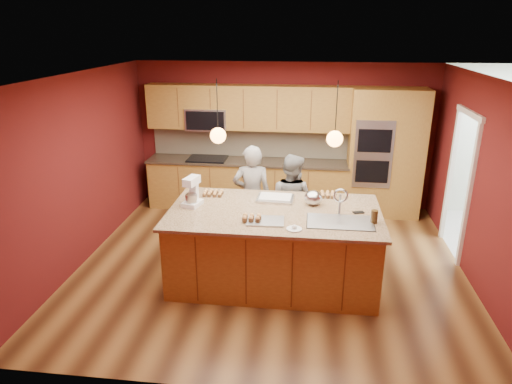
# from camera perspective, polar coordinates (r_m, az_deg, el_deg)

# --- Properties ---
(floor) EXTENTS (5.50, 5.50, 0.00)m
(floor) POSITION_cam_1_polar(r_m,az_deg,el_deg) (6.79, 1.81, -9.00)
(floor) COLOR #462713
(floor) RESTS_ON ground
(ceiling) EXTENTS (5.50, 5.50, 0.00)m
(ceiling) POSITION_cam_1_polar(r_m,az_deg,el_deg) (5.96, 2.10, 14.32)
(ceiling) COLOR silver
(ceiling) RESTS_ON ground
(wall_back) EXTENTS (5.50, 0.00, 5.50)m
(wall_back) POSITION_cam_1_polar(r_m,az_deg,el_deg) (8.65, 3.43, 7.01)
(wall_back) COLOR #551213
(wall_back) RESTS_ON ground
(wall_front) EXTENTS (5.50, 0.00, 5.50)m
(wall_front) POSITION_cam_1_polar(r_m,az_deg,el_deg) (3.96, -1.33, -9.35)
(wall_front) COLOR #551213
(wall_front) RESTS_ON ground
(wall_left) EXTENTS (0.00, 5.00, 5.00)m
(wall_left) POSITION_cam_1_polar(r_m,az_deg,el_deg) (7.02, -21.04, 2.61)
(wall_left) COLOR #551213
(wall_left) RESTS_ON ground
(wall_right) EXTENTS (0.00, 5.00, 5.00)m
(wall_right) POSITION_cam_1_polar(r_m,az_deg,el_deg) (6.61, 26.40, 0.80)
(wall_right) COLOR #551213
(wall_right) RESTS_ON ground
(cabinet_run) EXTENTS (3.74, 0.64, 2.30)m
(cabinet_run) POSITION_cam_1_polar(r_m,az_deg,el_deg) (8.56, -1.29, 4.38)
(cabinet_run) COLOR brown
(cabinet_run) RESTS_ON floor
(oven_column) EXTENTS (1.30, 0.62, 2.30)m
(oven_column) POSITION_cam_1_polar(r_m,az_deg,el_deg) (8.49, 15.83, 4.65)
(oven_column) COLOR brown
(oven_column) RESTS_ON floor
(doorway_trim) EXTENTS (0.08, 1.11, 2.20)m
(doorway_trim) POSITION_cam_1_polar(r_m,az_deg,el_deg) (7.42, 24.01, 0.65)
(doorway_trim) COLOR white
(doorway_trim) RESTS_ON wall_right
(pendant_left) EXTENTS (0.20, 0.20, 0.80)m
(pendant_left) POSITION_cam_1_polar(r_m,az_deg,el_deg) (5.78, -4.76, 7.08)
(pendant_left) COLOR black
(pendant_left) RESTS_ON ceiling
(pendant_right) EXTENTS (0.20, 0.20, 0.80)m
(pendant_right) POSITION_cam_1_polar(r_m,az_deg,el_deg) (5.67, 9.82, 6.61)
(pendant_right) COLOR black
(pendant_right) RESTS_ON ceiling
(island) EXTENTS (2.77, 1.55, 1.40)m
(island) POSITION_cam_1_polar(r_m,az_deg,el_deg) (6.18, 2.40, -6.65)
(island) COLOR brown
(island) RESTS_ON floor
(person_left) EXTENTS (0.63, 0.45, 1.63)m
(person_left) POSITION_cam_1_polar(r_m,az_deg,el_deg) (7.04, -0.51, -0.58)
(person_left) COLOR black
(person_left) RESTS_ON floor
(person_right) EXTENTS (0.90, 0.82, 1.51)m
(person_right) POSITION_cam_1_polar(r_m,az_deg,el_deg) (7.01, 4.35, -1.23)
(person_right) COLOR slate
(person_right) RESTS_ON floor
(stand_mixer) EXTENTS (0.27, 0.32, 0.40)m
(stand_mixer) POSITION_cam_1_polar(r_m,az_deg,el_deg) (6.15, -7.99, -0.16)
(stand_mixer) COLOR white
(stand_mixer) RESTS_ON island
(sheet_cake) EXTENTS (0.52, 0.39, 0.05)m
(sheet_cake) POSITION_cam_1_polar(r_m,az_deg,el_deg) (6.35, 2.43, -0.75)
(sheet_cake) COLOR silver
(sheet_cake) RESTS_ON island
(cooling_rack) EXTENTS (0.47, 0.34, 0.02)m
(cooling_rack) POSITION_cam_1_polar(r_m,az_deg,el_deg) (5.64, 1.21, -3.62)
(cooling_rack) COLOR #A5A8AD
(cooling_rack) RESTS_ON island
(mixing_bowl) EXTENTS (0.24, 0.24, 0.21)m
(mixing_bowl) POSITION_cam_1_polar(r_m,az_deg,el_deg) (6.18, 7.16, -0.73)
(mixing_bowl) COLOR #B8BBBF
(mixing_bowl) RESTS_ON island
(plate) EXTENTS (0.19, 0.19, 0.01)m
(plate) POSITION_cam_1_polar(r_m,az_deg,el_deg) (5.44, 4.79, -4.63)
(plate) COLOR silver
(plate) RESTS_ON island
(tumbler) EXTENTS (0.08, 0.08, 0.17)m
(tumbler) POSITION_cam_1_polar(r_m,az_deg,el_deg) (5.76, 14.57, -3.00)
(tumbler) COLOR #3C2911
(tumbler) RESTS_ON island
(phone) EXTENTS (0.16, 0.11, 0.01)m
(phone) POSITION_cam_1_polar(r_m,az_deg,el_deg) (6.05, 12.69, -2.50)
(phone) COLOR black
(phone) RESTS_ON island
(cupcakes_left) EXTENTS (0.29, 0.22, 0.07)m
(cupcakes_left) POSITION_cam_1_polar(r_m,az_deg,el_deg) (6.53, -5.40, -0.12)
(cupcakes_left) COLOR tan
(cupcakes_left) RESTS_ON island
(cupcakes_rack) EXTENTS (0.25, 0.16, 0.07)m
(cupcakes_rack) POSITION_cam_1_polar(r_m,az_deg,el_deg) (5.62, -0.57, -3.22)
(cupcakes_rack) COLOR tan
(cupcakes_rack) RESTS_ON island
(cupcakes_right) EXTENTS (0.21, 0.21, 0.06)m
(cupcakes_right) POSITION_cam_1_polar(r_m,az_deg,el_deg) (6.53, 8.92, -0.30)
(cupcakes_right) COLOR tan
(cupcakes_right) RESTS_ON island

